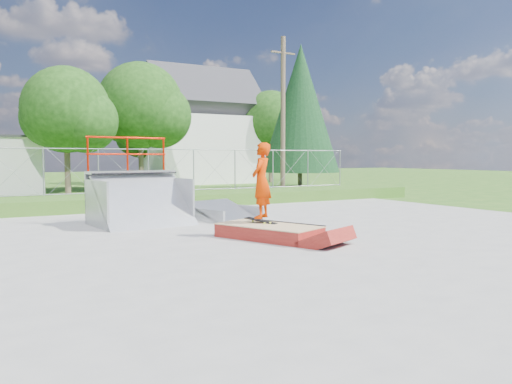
# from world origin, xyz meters

# --- Properties ---
(ground) EXTENTS (120.00, 120.00, 0.00)m
(ground) POSITION_xyz_m (0.00, 0.00, 0.00)
(ground) COLOR #2A5C1A
(ground) RESTS_ON ground
(concrete_pad) EXTENTS (20.00, 16.00, 0.04)m
(concrete_pad) POSITION_xyz_m (0.00, 0.00, 0.02)
(concrete_pad) COLOR gray
(concrete_pad) RESTS_ON ground
(grass_berm) EXTENTS (24.00, 3.00, 0.50)m
(grass_berm) POSITION_xyz_m (0.00, 9.50, 0.25)
(grass_berm) COLOR #2A5C1A
(grass_berm) RESTS_ON ground
(grind_box) EXTENTS (2.03, 2.70, 0.36)m
(grind_box) POSITION_xyz_m (-0.21, 0.49, 0.18)
(grind_box) COLOR maroon
(grind_box) RESTS_ON concrete_pad
(quarter_pipe) EXTENTS (2.78, 2.44, 2.56)m
(quarter_pipe) POSITION_xyz_m (-2.10, 4.36, 1.28)
(quarter_pipe) COLOR #A6A9AE
(quarter_pipe) RESTS_ON concrete_pad
(flat_bank_ramp) EXTENTS (2.16, 2.24, 0.53)m
(flat_bank_ramp) POSITION_xyz_m (0.51, 4.32, 0.26)
(flat_bank_ramp) COLOR #A6A9AE
(flat_bank_ramp) RESTS_ON concrete_pad
(skateboard) EXTENTS (0.63, 0.78, 0.13)m
(skateboard) POSITION_xyz_m (-0.20, 0.86, 0.41)
(skateboard) COLOR black
(skateboard) RESTS_ON grind_box
(skater) EXTENTS (0.79, 0.77, 1.83)m
(skater) POSITION_xyz_m (-0.20, 0.86, 1.32)
(skater) COLOR #CB2E00
(skater) RESTS_ON grind_box
(chain_link_fence) EXTENTS (20.00, 0.06, 1.80)m
(chain_link_fence) POSITION_xyz_m (0.00, 10.50, 1.40)
(chain_link_fence) COLOR gray
(chain_link_fence) RESTS_ON grass_berm
(gable_house) EXTENTS (8.40, 6.08, 8.94)m
(gable_house) POSITION_xyz_m (9.00, 26.00, 3.84)
(gable_house) COLOR silver
(gable_house) RESTS_ON ground
(utility_pole) EXTENTS (0.24, 0.24, 8.00)m
(utility_pole) POSITION_xyz_m (7.50, 12.00, 4.00)
(utility_pole) COLOR brown
(utility_pole) RESTS_ON ground
(tree_left_near) EXTENTS (4.76, 4.48, 6.65)m
(tree_left_near) POSITION_xyz_m (-1.75, 17.83, 4.24)
(tree_left_near) COLOR brown
(tree_left_near) RESTS_ON ground
(tree_center) EXTENTS (5.44, 5.12, 7.60)m
(tree_center) POSITION_xyz_m (2.78, 19.81, 4.85)
(tree_center) COLOR brown
(tree_center) RESTS_ON ground
(tree_right_far) EXTENTS (5.10, 4.80, 7.12)m
(tree_right_far) POSITION_xyz_m (14.27, 23.82, 4.54)
(tree_right_far) COLOR brown
(tree_right_far) RESTS_ON ground
(tree_back_mid) EXTENTS (4.08, 3.84, 5.70)m
(tree_back_mid) POSITION_xyz_m (5.21, 27.86, 3.63)
(tree_back_mid) COLOR brown
(tree_back_mid) RESTS_ON ground
(conifer_tree) EXTENTS (5.04, 5.04, 9.10)m
(conifer_tree) POSITION_xyz_m (12.00, 17.00, 5.05)
(conifer_tree) COLOR brown
(conifer_tree) RESTS_ON ground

